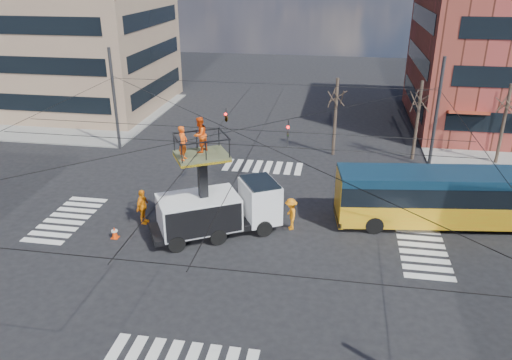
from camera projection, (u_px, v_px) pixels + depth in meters
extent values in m
plane|color=black|center=(235.00, 233.00, 27.54)|extent=(120.00, 120.00, 0.00)
cube|color=slate|center=(72.00, 113.00, 49.77)|extent=(18.00, 18.00, 0.12)
cube|color=black|center=(30.00, 103.00, 44.49)|extent=(15.30, 0.12, 1.50)
cube|color=black|center=(158.00, 87.00, 50.35)|extent=(0.12, 13.60, 1.50)
cube|color=black|center=(23.00, 65.00, 43.18)|extent=(15.30, 0.12, 1.50)
cube|color=black|center=(155.00, 53.00, 49.03)|extent=(0.12, 13.60, 1.50)
cube|color=black|center=(16.00, 25.00, 41.86)|extent=(15.30, 0.12, 1.50)
cube|color=black|center=(152.00, 18.00, 47.71)|extent=(0.12, 13.60, 1.50)
cube|color=black|center=(413.00, 96.00, 46.46)|extent=(0.12, 13.60, 1.58)
cube|color=black|center=(418.00, 57.00, 45.07)|extent=(0.12, 13.60, 1.57)
cube|color=black|center=(423.00, 17.00, 43.69)|extent=(0.12, 13.60, 1.57)
cylinder|color=#2D2D30|center=(436.00, 114.00, 34.98)|extent=(0.24, 0.24, 8.00)
cylinder|color=#2D2D30|center=(115.00, 100.00, 38.67)|extent=(0.24, 0.24, 8.00)
cylinder|color=black|center=(268.00, 84.00, 36.15)|extent=(24.00, 0.03, 0.03)
cylinder|color=black|center=(18.00, 123.00, 27.14)|extent=(0.03, 24.00, 0.03)
cylinder|color=black|center=(146.00, 262.00, 14.42)|extent=(24.00, 0.03, 0.03)
cylinder|color=black|center=(482.00, 148.00, 23.44)|extent=(0.03, 24.00, 0.03)
cylinder|color=black|center=(233.00, 131.00, 25.21)|extent=(24.02, 24.02, 0.03)
cylinder|color=black|center=(233.00, 131.00, 25.21)|extent=(24.02, 24.02, 0.03)
cylinder|color=black|center=(228.00, 144.00, 24.24)|extent=(24.00, 0.03, 0.03)
cylinder|color=black|center=(238.00, 129.00, 26.41)|extent=(24.00, 0.03, 0.03)
cylinder|color=black|center=(210.00, 137.00, 25.55)|extent=(0.03, 24.00, 0.03)
cylinder|color=black|center=(256.00, 140.00, 25.18)|extent=(0.03, 24.00, 0.03)
imported|color=black|center=(288.00, 131.00, 27.86)|extent=(0.16, 0.20, 1.00)
imported|color=black|center=(226.00, 113.00, 30.18)|extent=(0.26, 1.24, 0.50)
cylinder|color=#382B21|center=(335.00, 117.00, 37.81)|extent=(0.24, 0.24, 6.00)
cylinder|color=#382B21|center=(417.00, 121.00, 36.89)|extent=(0.24, 0.24, 6.00)
cylinder|color=#382B21|center=(503.00, 125.00, 35.96)|extent=(0.24, 0.24, 6.00)
cube|color=black|center=(216.00, 224.00, 27.31)|extent=(7.18, 5.36, 0.30)
cube|color=silver|center=(260.00, 201.00, 27.73)|extent=(2.75, 2.97, 2.20)
cube|color=black|center=(260.00, 188.00, 27.41)|extent=(2.52, 2.79, 0.80)
cube|color=silver|center=(199.00, 212.00, 26.68)|extent=(4.89, 4.24, 1.80)
cylinder|color=black|center=(264.00, 228.00, 27.11)|extent=(0.96, 0.75, 0.90)
cylinder|color=black|center=(250.00, 210.00, 29.09)|extent=(0.96, 0.75, 0.90)
cylinder|color=black|center=(218.00, 236.00, 26.30)|extent=(0.96, 0.75, 0.90)
cylinder|color=black|center=(207.00, 217.00, 28.28)|extent=(0.96, 0.75, 0.90)
cylinder|color=black|center=(177.00, 244.00, 25.61)|extent=(0.96, 0.75, 0.90)
cylinder|color=black|center=(168.00, 224.00, 27.60)|extent=(0.96, 0.75, 0.90)
cube|color=black|center=(203.00, 184.00, 26.14)|extent=(0.61, 0.61, 3.28)
cube|color=brown|center=(202.00, 155.00, 25.49)|extent=(3.30, 3.11, 0.12)
cube|color=yellow|center=(202.00, 157.00, 25.54)|extent=(3.30, 3.11, 0.12)
imported|color=#FF5410|center=(183.00, 143.00, 24.40)|extent=(0.41, 0.63, 1.72)
imported|color=#FF5410|center=(200.00, 135.00, 25.40)|extent=(0.96, 1.08, 1.84)
cube|color=orange|center=(452.00, 209.00, 28.10)|extent=(13.09, 4.28, 1.30)
cube|color=black|center=(455.00, 190.00, 27.62)|extent=(13.09, 4.23, 1.10)
cube|color=#0C2335|center=(457.00, 177.00, 27.31)|extent=(13.09, 4.28, 0.50)
cube|color=orange|center=(340.00, 197.00, 28.04)|extent=(0.58, 2.48, 2.80)
cube|color=black|center=(337.00, 215.00, 28.50)|extent=(0.49, 2.60, 0.30)
cube|color=gold|center=(343.00, 177.00, 27.55)|extent=(0.31, 1.60, 0.35)
cylinder|color=black|center=(374.00, 225.00, 27.34)|extent=(1.03, 0.43, 1.00)
cylinder|color=black|center=(367.00, 206.00, 29.50)|extent=(1.03, 0.43, 1.00)
cylinder|color=black|center=(510.00, 208.00, 29.23)|extent=(1.03, 0.43, 1.00)
cone|color=red|center=(115.00, 232.00, 26.93)|extent=(0.36, 0.36, 0.66)
imported|color=orange|center=(143.00, 207.00, 28.21)|extent=(0.63, 1.26, 2.06)
imported|color=orange|center=(291.00, 214.00, 27.62)|extent=(1.01, 1.34, 1.85)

